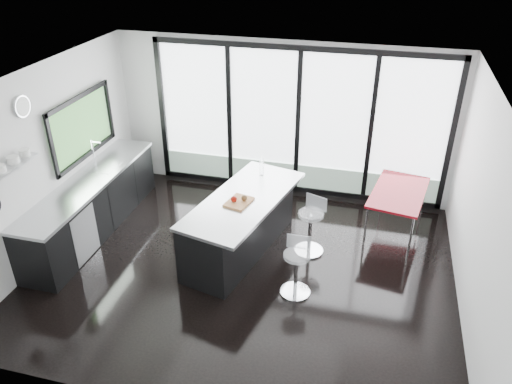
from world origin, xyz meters
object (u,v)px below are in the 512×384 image
(bar_stool_near, at_px, (296,274))
(bar_stool_far, at_px, (310,232))
(red_table, at_px, (396,211))
(island, at_px, (240,223))

(bar_stool_near, distance_m, bar_stool_far, 1.01)
(bar_stool_near, xyz_separation_m, bar_stool_far, (0.03, 1.01, 0.02))
(bar_stool_far, xyz_separation_m, red_table, (1.26, 0.95, 0.01))
(island, relative_size, bar_stool_far, 3.50)
(red_table, bearing_deg, bar_stool_far, -143.05)
(island, relative_size, red_table, 1.81)
(bar_stool_near, height_order, bar_stool_far, bar_stool_far)
(bar_stool_near, xyz_separation_m, red_table, (1.29, 1.96, 0.04))
(bar_stool_far, bearing_deg, island, -148.07)
(island, bearing_deg, bar_stool_near, -37.79)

